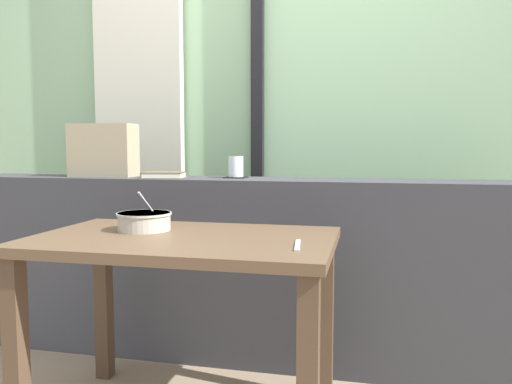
# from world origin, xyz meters

# --- Properties ---
(outdoor_backdrop) EXTENTS (4.80, 0.08, 2.80)m
(outdoor_backdrop) POSITION_xyz_m (0.00, 1.26, 1.40)
(outdoor_backdrop) COLOR #9EC699
(outdoor_backdrop) RESTS_ON ground
(curtain_left_panel) EXTENTS (0.56, 0.06, 2.50)m
(curtain_left_panel) POSITION_xyz_m (-0.78, 1.16, 1.25)
(curtain_left_panel) COLOR beige
(curtain_left_panel) RESTS_ON ground
(window_divider_post) EXTENTS (0.07, 0.05, 2.60)m
(window_divider_post) POSITION_xyz_m (-0.05, 1.19, 1.30)
(window_divider_post) COLOR black
(window_divider_post) RESTS_ON ground
(dark_console_ledge) EXTENTS (2.80, 0.33, 0.85)m
(dark_console_ledge) POSITION_xyz_m (0.00, 0.55, 0.43)
(dark_console_ledge) COLOR #38383D
(dark_console_ledge) RESTS_ON ground
(breakfast_table) EXTENTS (1.05, 0.65, 0.69)m
(breakfast_table) POSITION_xyz_m (-0.03, -0.07, 0.57)
(breakfast_table) COLOR brown
(breakfast_table) RESTS_ON ground
(coaster_square) EXTENTS (0.10, 0.10, 0.00)m
(coaster_square) POSITION_xyz_m (-0.02, 0.59, 0.86)
(coaster_square) COLOR black
(coaster_square) RESTS_ON dark_console_ledge
(juice_glass) EXTENTS (0.07, 0.07, 0.10)m
(juice_glass) POSITION_xyz_m (-0.02, 0.59, 0.90)
(juice_glass) COLOR white
(juice_glass) RESTS_ON coaster_square
(closed_book) EXTENTS (0.21, 0.16, 0.03)m
(closed_book) POSITION_xyz_m (-0.35, 0.51, 0.87)
(closed_book) COLOR brown
(closed_book) RESTS_ON dark_console_ledge
(throw_pillow) EXTENTS (0.32, 0.15, 0.26)m
(throw_pillow) POSITION_xyz_m (-0.69, 0.55, 0.98)
(throw_pillow) COLOR tan
(throw_pillow) RESTS_ON dark_console_ledge
(soup_bowl) EXTENTS (0.20, 0.20, 0.15)m
(soup_bowl) POSITION_xyz_m (-0.22, 0.01, 0.72)
(soup_bowl) COLOR #BCB7A8
(soup_bowl) RESTS_ON breakfast_table
(fork_utensil) EXTENTS (0.04, 0.17, 0.01)m
(fork_utensil) POSITION_xyz_m (0.39, -0.16, 0.69)
(fork_utensil) COLOR silver
(fork_utensil) RESTS_ON breakfast_table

